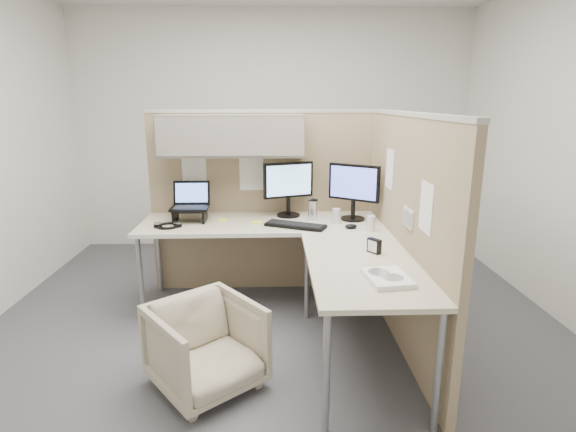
{
  "coord_description": "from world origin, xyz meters",
  "views": [
    {
      "loc": [
        -0.02,
        -3.05,
        1.7
      ],
      "look_at": [
        0.1,
        0.25,
        0.85
      ],
      "focal_mm": 28.0,
      "sensor_mm": 36.0,
      "label": 1
    }
  ],
  "objects_px": {
    "office_chair": "(206,343)",
    "monitor_left": "(288,185)",
    "desk": "(292,241)",
    "keyboard": "(295,225)"
  },
  "relations": [
    {
      "from": "office_chair",
      "to": "monitor_left",
      "type": "xyz_separation_m",
      "value": [
        0.54,
        1.34,
        0.71
      ]
    },
    {
      "from": "office_chair",
      "to": "monitor_left",
      "type": "distance_m",
      "value": 1.61
    },
    {
      "from": "desk",
      "to": "keyboard",
      "type": "bearing_deg",
      "value": 80.9
    },
    {
      "from": "office_chair",
      "to": "keyboard",
      "type": "xyz_separation_m",
      "value": [
        0.59,
        0.99,
        0.45
      ]
    },
    {
      "from": "monitor_left",
      "to": "keyboard",
      "type": "relative_size",
      "value": 0.98
    },
    {
      "from": "desk",
      "to": "office_chair",
      "type": "bearing_deg",
      "value": -126.19
    },
    {
      "from": "desk",
      "to": "office_chair",
      "type": "relative_size",
      "value": 3.38
    },
    {
      "from": "office_chair",
      "to": "monitor_left",
      "type": "height_order",
      "value": "monitor_left"
    },
    {
      "from": "desk",
      "to": "keyboard",
      "type": "distance_m",
      "value": 0.25
    },
    {
      "from": "office_chair",
      "to": "monitor_left",
      "type": "relative_size",
      "value": 1.27
    }
  ]
}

